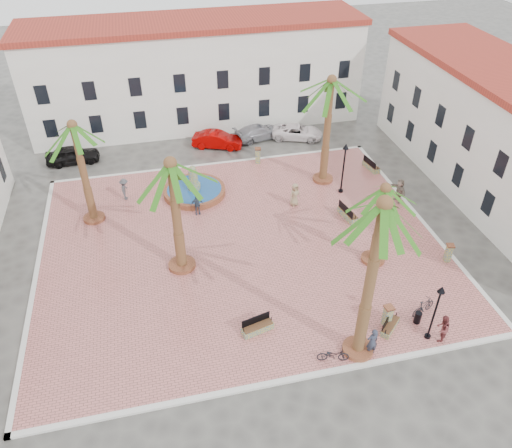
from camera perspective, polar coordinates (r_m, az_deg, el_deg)
The scene contains 36 objects.
ground at distance 33.37m, azimuth -1.67°, elevation -2.44°, with size 120.00×120.00×0.00m, color #56544F.
plaza at distance 33.32m, azimuth -1.68°, elevation -2.34°, with size 26.00×22.00×0.15m, color #C76D68.
kerb_n at distance 42.31m, azimuth -4.75°, elevation 6.84°, with size 26.30×0.30×0.16m, color silver.
kerb_s at distance 25.92m, azimuth 3.55°, elevation -17.40°, with size 26.30×0.30×0.16m, color silver.
kerb_e at distance 37.52m, azimuth 18.15°, elevation 0.63°, with size 0.30×22.30×0.16m, color silver.
kerb_w at distance 33.92m, azimuth -23.81°, elevation -5.28°, with size 0.30×22.30×0.16m, color silver.
building_north at distance 48.50m, azimuth -6.84°, elevation 16.82°, with size 30.40×7.40×9.50m.
building_east at distance 40.58m, azimuth 26.72°, elevation 8.62°, with size 7.40×26.40×9.00m.
fountain at distance 38.28m, azimuth -7.06°, elevation 3.88°, with size 4.69×4.69×2.42m.
palm_nw at distance 34.07m, azimuth -19.99°, elevation 9.36°, with size 4.87×4.87×7.62m.
palm_sw at distance 28.00m, azimuth -9.60°, elevation 5.30°, with size 5.52×5.52×7.82m.
palm_s at distance 21.75m, azimuth 14.14°, elevation 0.24°, with size 5.27×5.27×9.68m.
palm_e at distance 30.07m, azimuth 14.40°, elevation 2.78°, with size 4.90×4.90×5.77m.
palm_ne at distance 36.96m, azimuth 8.54°, elevation 14.71°, with size 5.19×5.19×8.55m.
bench_s at distance 27.58m, azimuth 0.17°, elevation -11.74°, with size 1.85×0.97×0.94m.
bench_se at distance 28.63m, azimuth 15.06°, elevation -11.19°, with size 1.51×1.44×0.84m.
bench_e at distance 36.05m, azimuth 10.44°, elevation 1.12°, with size 0.92×2.01×1.02m.
bench_ne at distance 42.26m, azimuth 13.01°, elevation 6.46°, with size 0.86×1.88×0.95m.
lamppost_s at distance 27.23m, azimuth 20.02°, elevation -8.57°, with size 0.41×0.41×3.73m.
lamppost_e at distance 37.54m, azimuth 10.06°, elevation 7.22°, with size 0.45×0.45×4.10m.
bollard_se at distance 28.47m, azimuth 14.80°, elevation -10.07°, with size 0.54×0.54×1.37m.
bollard_n at distance 41.87m, azimuth 0.21°, elevation 7.86°, with size 0.57×0.57×1.38m.
bollard_e at distance 33.76m, azimuth 21.16°, elevation -3.06°, with size 0.56×0.56×1.29m.
litter_bin at distance 29.30m, azimuth 18.00°, elevation -10.13°, with size 0.38×0.38×0.74m, color black.
cyclist_a at distance 26.80m, azimuth 13.14°, elevation -12.95°, with size 0.64×0.42×1.76m, color #2D3245.
bicycle_a at distance 26.47m, azimuth 8.79°, elevation -14.54°, with size 0.58×1.65×0.87m, color black.
cyclist_b at distance 28.49m, azimuth 20.54°, elevation -11.11°, with size 0.82×0.64×1.69m, color maroon.
bicycle_b at distance 29.81m, azimuth 18.60°, elevation -8.94°, with size 0.48×1.69×1.01m, color black.
pedestrian_fountain_a at distance 36.54m, azimuth 4.45°, elevation 3.37°, with size 0.88×0.57×1.79m, color #9C8762.
pedestrian_fountain_b at distance 35.79m, azimuth -6.76°, elevation 2.22°, with size 0.93×0.39×1.58m, color #37485F.
pedestrian_north at distance 38.37m, azimuth -14.77°, elevation 3.87°, with size 1.11×0.64×1.73m, color #454549.
pedestrian_east at distance 38.31m, azimuth 16.06°, elevation 3.70°, with size 1.73×0.55×1.86m, color gray.
car_black at distance 44.93m, azimuth -20.23°, elevation 7.44°, with size 1.75×4.34×1.48m, color black.
car_red at distance 44.79m, azimuth -4.43°, elevation 9.58°, with size 1.52×4.37×1.44m, color #A70100.
car_silver at distance 46.13m, azimuth 0.30°, elevation 10.46°, with size 1.87×4.60×1.34m, color #9D9CA5.
car_white at distance 46.39m, azimuth 4.73°, elevation 10.45°, with size 2.12×4.60×1.28m, color white.
Camera 1 is at (-4.95, -25.42, 21.04)m, focal length 35.00 mm.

